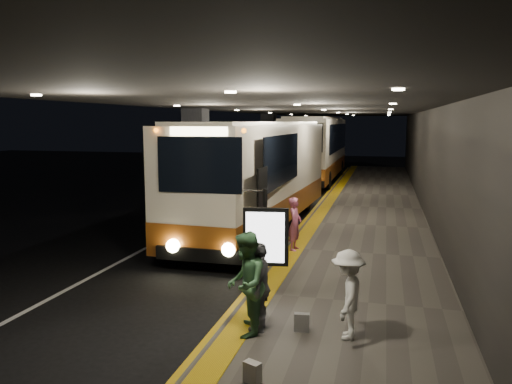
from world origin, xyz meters
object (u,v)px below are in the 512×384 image
Objects in this scene: passenger_waiting_white at (348,294)px; passenger_waiting_green at (246,284)px; bag_plain at (252,372)px; passenger_boarding at (295,224)px; bag_polka at (302,322)px; stanchion_post at (264,264)px; passenger_waiting_grey at (260,286)px; coach_second at (317,152)px; coach_main at (259,179)px; info_sign at (266,239)px.

passenger_waiting_green is at bearing -79.20° from passenger_waiting_white.
passenger_boarding is at bearing 95.53° from bag_plain.
bag_polka is 2.00m from bag_plain.
stanchion_post is (-0.10, -3.41, -0.27)m from passenger_boarding.
passenger_waiting_green is at bearing 108.88° from bag_plain.
passenger_waiting_green is 1.78× the size of stanchion_post.
passenger_waiting_grey is 5.23× the size of bag_plain.
bag_polka is (-0.81, 0.06, -0.62)m from passenger_waiting_white.
coach_second is 24.85m from passenger_waiting_green.
passenger_waiting_white is 0.97× the size of passenger_waiting_grey.
passenger_waiting_grey is at bearing -72.78° from coach_main.
passenger_waiting_white is 3.11m from stanchion_post.
bag_polka is at bearing -82.87° from coach_second.
coach_second reaches higher than passenger_waiting_green.
passenger_waiting_white is at bearing -4.15° from bag_polka.
info_sign reaches higher than bag_plain.
coach_second is 26.53m from bag_plain.
passenger_waiting_grey is 0.81× the size of info_sign.
bag_polka is at bearing -61.13° from stanchion_post.
bag_polka is at bearing 78.29° from bag_plain.
bag_plain is at bearing -73.36° from coach_main.
bag_plain is at bearing 2.81° from passenger_waiting_grey.
bag_plain is 0.30× the size of stanchion_post.
passenger_boarding reaches higher than passenger_waiting_white.
coach_second reaches higher than stanchion_post.
bag_plain is (2.70, -11.04, -1.52)m from coach_main.
passenger_waiting_white is 2.35m from bag_plain.
coach_second is at bearing 97.10° from bag_polka.
bag_polka is at bearing -163.62° from passenger_boarding.
stanchion_post is at bearing -176.71° from passenger_boarding.
info_sign reaches higher than passenger_waiting_white.
bag_polka is at bearing 90.63° from passenger_waiting_grey.
coach_main is 7.81× the size of passenger_waiting_white.
info_sign is (-0.99, 1.33, 1.19)m from bag_polka.
passenger_waiting_green is at bearing -46.48° from passenger_waiting_grey.
coach_second is 18.84m from passenger_boarding.
passenger_boarding is 6.05m from passenger_waiting_white.
passenger_waiting_grey is 1.99m from bag_plain.
passenger_waiting_green is (0.19, -6.03, 0.14)m from passenger_boarding.
passenger_waiting_green reaches higher than passenger_boarding.
coach_main reaches higher than bag_polka.
passenger_waiting_green is at bearing -85.16° from coach_second.
bag_polka reaches higher than bag_plain.
passenger_boarding is 1.00× the size of passenger_waiting_white.
bag_plain is 0.16× the size of info_sign.
passenger_boarding is at bearing -160.04° from passenger_waiting_white.
passenger_waiting_green is 1.86m from bag_plain.
info_sign reaches higher than passenger_boarding.
passenger_waiting_grey is 4.89× the size of bag_polka.
passenger_waiting_white is 0.79× the size of info_sign.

